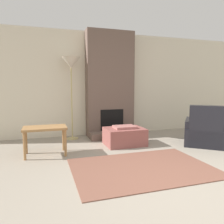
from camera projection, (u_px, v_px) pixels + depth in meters
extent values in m
plane|color=gray|center=(184.00, 187.00, 2.71)|extent=(24.00, 24.00, 0.00)
cube|color=beige|center=(107.00, 84.00, 5.69)|extent=(7.88, 0.06, 2.60)
cube|color=brown|center=(110.00, 84.00, 5.49)|extent=(1.19, 0.36, 2.60)
cube|color=brown|center=(114.00, 135.00, 5.29)|extent=(1.19, 0.36, 0.15)
cube|color=black|center=(112.00, 120.00, 5.42)|extent=(0.59, 0.02, 0.52)
cube|color=#8C4C47|center=(124.00, 136.00, 4.65)|extent=(0.82, 0.62, 0.36)
cube|color=#A56660|center=(125.00, 127.00, 4.63)|extent=(0.45, 0.34, 0.05)
cube|color=black|center=(204.00, 135.00, 4.74)|extent=(1.21, 1.24, 0.37)
cube|color=black|center=(206.00, 127.00, 4.37)|extent=(0.62, 0.55, 0.86)
cube|color=black|center=(221.00, 133.00, 4.62)|extent=(0.66, 0.77, 0.52)
cube|color=black|center=(189.00, 131.00, 4.85)|extent=(0.66, 0.77, 0.52)
cube|color=#9E7042|center=(45.00, 128.00, 3.92)|extent=(0.76, 0.46, 0.04)
cylinder|color=#9E7042|center=(24.00, 146.00, 3.66)|extent=(0.04, 0.04, 0.48)
cylinder|color=#9E7042|center=(65.00, 143.00, 3.87)|extent=(0.04, 0.04, 0.48)
cylinder|color=#9E7042|center=(26.00, 141.00, 4.03)|extent=(0.04, 0.04, 0.48)
cylinder|color=#9E7042|center=(63.00, 138.00, 4.23)|extent=(0.04, 0.04, 0.48)
cylinder|color=tan|center=(73.00, 138.00, 5.21)|extent=(0.28, 0.28, 0.02)
cylinder|color=tan|center=(72.00, 104.00, 5.11)|extent=(0.03, 0.03, 1.64)
cone|color=beige|center=(71.00, 63.00, 5.01)|extent=(0.42, 0.42, 0.25)
cube|color=brown|center=(142.00, 168.00, 3.33)|extent=(2.11, 1.47, 0.01)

